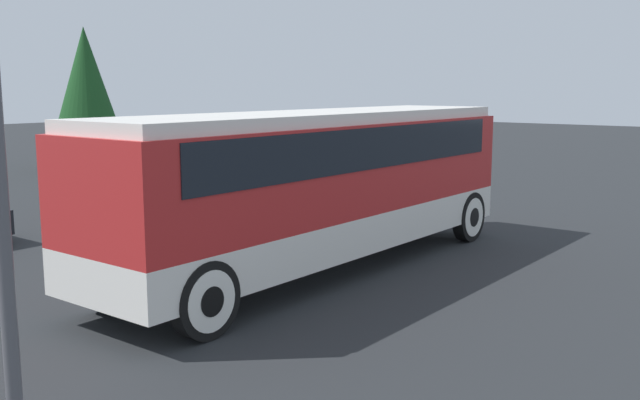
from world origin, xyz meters
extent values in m
plane|color=#26282B|center=(0.00, 0.00, 0.00)|extent=(120.00, 120.00, 0.00)
cube|color=silver|center=(0.00, 0.00, 0.88)|extent=(10.65, 2.48, 0.74)
cube|color=red|center=(0.00, 0.00, 2.11)|extent=(10.65, 2.48, 1.73)
cube|color=black|center=(0.00, 0.00, 2.54)|extent=(9.37, 2.52, 0.78)
cube|color=silver|center=(0.00, 0.00, 3.09)|extent=(10.44, 2.28, 0.22)
cube|color=red|center=(5.17, 0.00, 1.87)|extent=(0.36, 2.38, 1.98)
cylinder|color=black|center=(4.37, -1.13, 0.60)|extent=(1.19, 0.28, 1.19)
cylinder|color=silver|center=(4.37, -1.13, 0.60)|extent=(0.93, 0.30, 0.93)
cylinder|color=black|center=(4.37, -1.13, 0.60)|extent=(0.45, 0.32, 0.45)
cylinder|color=black|center=(4.37, 1.13, 0.60)|extent=(1.19, 0.28, 1.19)
cylinder|color=silver|center=(4.37, 1.13, 0.60)|extent=(0.93, 0.30, 0.93)
cylinder|color=black|center=(4.37, 1.13, 0.60)|extent=(0.45, 0.32, 0.45)
cylinder|color=black|center=(-4.19, -1.13, 0.60)|extent=(1.19, 0.28, 1.19)
cylinder|color=silver|center=(-4.19, -1.13, 0.60)|extent=(0.93, 0.30, 0.93)
cylinder|color=black|center=(-4.19, -1.13, 0.60)|extent=(0.45, 0.32, 0.45)
cylinder|color=black|center=(-4.19, 1.13, 0.60)|extent=(1.19, 0.28, 1.19)
cylinder|color=silver|center=(-4.19, 1.13, 0.60)|extent=(0.93, 0.30, 0.93)
cylinder|color=black|center=(-4.19, 1.13, 0.60)|extent=(0.45, 0.32, 0.45)
cube|color=maroon|center=(2.94, 8.62, 0.55)|extent=(4.79, 1.82, 0.65)
cube|color=black|center=(2.75, 8.62, 1.13)|extent=(2.49, 1.64, 0.51)
cylinder|color=black|center=(4.90, 7.80, 0.31)|extent=(0.62, 0.22, 0.62)
cylinder|color=black|center=(4.90, 7.80, 0.31)|extent=(0.23, 0.26, 0.23)
cylinder|color=black|center=(4.90, 9.44, 0.31)|extent=(0.62, 0.22, 0.62)
cylinder|color=black|center=(4.90, 9.44, 0.31)|extent=(0.23, 0.26, 0.23)
cylinder|color=black|center=(0.97, 7.80, 0.31)|extent=(0.62, 0.22, 0.62)
cylinder|color=black|center=(0.97, 7.80, 0.31)|extent=(0.23, 0.26, 0.23)
cylinder|color=black|center=(0.97, 9.44, 0.31)|extent=(0.62, 0.22, 0.62)
cylinder|color=black|center=(0.97, 9.44, 0.31)|extent=(0.23, 0.26, 0.23)
cylinder|color=brown|center=(8.08, 19.65, 0.76)|extent=(0.28, 0.28, 1.53)
cone|color=#19471E|center=(8.08, 19.65, 3.94)|extent=(2.94, 2.94, 4.82)
camera|label=1|loc=(-11.11, -8.63, 3.68)|focal=40.00mm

